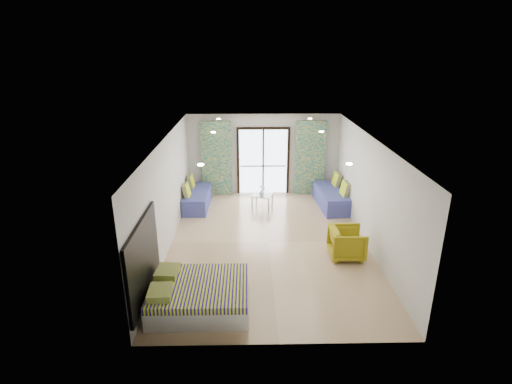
{
  "coord_description": "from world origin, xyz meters",
  "views": [
    {
      "loc": [
        -0.51,
        -9.21,
        4.76
      ],
      "look_at": [
        -0.31,
        0.64,
        1.15
      ],
      "focal_mm": 28.0,
      "sensor_mm": 36.0,
      "label": 1
    }
  ],
  "objects_px": {
    "daybed_right": "(332,197)",
    "armchair": "(347,241)",
    "coffee_table": "(262,196)",
    "daybed_left": "(197,198)",
    "bed": "(199,295)"
  },
  "relations": [
    {
      "from": "coffee_table",
      "to": "armchair",
      "type": "distance_m",
      "value": 3.77
    },
    {
      "from": "bed",
      "to": "daybed_right",
      "type": "distance_m",
      "value": 6.25
    },
    {
      "from": "bed",
      "to": "armchair",
      "type": "bearing_deg",
      "value": 29.82
    },
    {
      "from": "daybed_left",
      "to": "daybed_right",
      "type": "distance_m",
      "value": 4.23
    },
    {
      "from": "daybed_right",
      "to": "coffee_table",
      "type": "height_order",
      "value": "daybed_right"
    },
    {
      "from": "bed",
      "to": "armchair",
      "type": "distance_m",
      "value": 3.81
    },
    {
      "from": "daybed_left",
      "to": "armchair",
      "type": "relative_size",
      "value": 2.27
    },
    {
      "from": "daybed_left",
      "to": "armchair",
      "type": "distance_m",
      "value": 5.13
    },
    {
      "from": "daybed_left",
      "to": "daybed_right",
      "type": "xyz_separation_m",
      "value": [
        4.23,
        -0.06,
        0.02
      ]
    },
    {
      "from": "daybed_right",
      "to": "coffee_table",
      "type": "distance_m",
      "value": 2.19
    },
    {
      "from": "daybed_right",
      "to": "coffee_table",
      "type": "xyz_separation_m",
      "value": [
        -2.18,
        0.03,
        0.06
      ]
    },
    {
      "from": "daybed_right",
      "to": "armchair",
      "type": "bearing_deg",
      "value": -98.96
    },
    {
      "from": "coffee_table",
      "to": "armchair",
      "type": "xyz_separation_m",
      "value": [
        1.89,
        -3.26,
        0.05
      ]
    },
    {
      "from": "daybed_left",
      "to": "coffee_table",
      "type": "height_order",
      "value": "daybed_left"
    },
    {
      "from": "coffee_table",
      "to": "armchair",
      "type": "bearing_deg",
      "value": -59.84
    }
  ]
}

